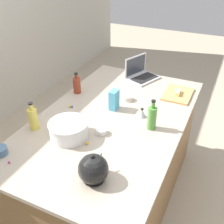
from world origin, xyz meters
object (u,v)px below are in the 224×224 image
(butter_stick_left, at_px, (178,92))
(bottle_olive, at_px, (152,117))
(bottle_oil, at_px, (33,118))
(candy_bag, at_px, (114,100))
(laptop, at_px, (141,74))
(ramekin_medium, at_px, (101,131))
(mixing_bowl_large, at_px, (69,129))
(kitchen_timer, at_px, (142,113))
(ramekin_small, at_px, (0,151))
(bottle_soy, at_px, (77,85))
(ramekin_wide, at_px, (128,98))
(kettle, at_px, (93,169))
(cutting_board, at_px, (178,94))

(butter_stick_left, bearing_deg, bottle_olive, 174.38)
(bottle_oil, relative_size, candy_bag, 1.30)
(laptop, bearing_deg, ramekin_medium, -176.16)
(mixing_bowl_large, distance_m, kitchen_timer, 0.61)
(laptop, xyz_separation_m, ramekin_medium, (-1.02, -0.07, -0.03))
(laptop, relative_size, mixing_bowl_large, 1.30)
(bottle_olive, bearing_deg, ramekin_small, 130.89)
(mixing_bowl_large, bearing_deg, bottle_soy, 26.50)
(ramekin_medium, bearing_deg, candy_bag, 9.96)
(mixing_bowl_large, xyz_separation_m, bottle_soy, (0.61, 0.30, 0.01))
(ramekin_medium, distance_m, ramekin_wide, 0.54)
(bottle_olive, bearing_deg, kettle, 167.27)
(bottle_oil, xyz_separation_m, ramekin_small, (-0.33, 0.02, -0.06))
(laptop, height_order, ramekin_wide, laptop)
(laptop, xyz_separation_m, butter_stick_left, (-0.21, -0.44, -0.01))
(bottle_oil, height_order, candy_bag, bottle_oil)
(bottle_olive, relative_size, candy_bag, 1.42)
(bottle_soy, distance_m, kettle, 1.11)
(bottle_soy, height_order, butter_stick_left, bottle_soy)
(kettle, xyz_separation_m, ramekin_small, (-0.06, 0.67, -0.05))
(kettle, bearing_deg, candy_bag, 16.32)
(bottle_soy, distance_m, butter_stick_left, 0.92)
(bottle_soy, relative_size, ramekin_medium, 2.40)
(mixing_bowl_large, bearing_deg, kettle, -128.96)
(butter_stick_left, xyz_separation_m, kitchen_timer, (-0.47, 0.18, -0.00))
(bottle_soy, distance_m, candy_bag, 0.45)
(butter_stick_left, bearing_deg, kitchen_timer, 159.48)
(bottle_oil, xyz_separation_m, kitchen_timer, (0.49, -0.67, -0.05))
(laptop, height_order, ramekin_small, laptop)
(laptop, xyz_separation_m, ramekin_wide, (-0.48, -0.06, -0.03))
(ramekin_small, xyz_separation_m, ramekin_medium, (0.48, -0.50, -0.00))
(bottle_soy, xyz_separation_m, ramekin_wide, (0.07, -0.48, -0.06))
(bottle_soy, bearing_deg, mixing_bowl_large, -153.50)
(cutting_board, bearing_deg, ramekin_medium, 155.99)
(laptop, bearing_deg, butter_stick_left, -116.13)
(cutting_board, bearing_deg, ramekin_small, 146.37)
(mixing_bowl_large, bearing_deg, kitchen_timer, -38.98)
(bottle_oil, distance_m, candy_bag, 0.66)
(ramekin_medium, relative_size, candy_bag, 0.48)
(kettle, height_order, kitchen_timer, kettle)
(bottle_olive, bearing_deg, laptop, 25.12)
(laptop, xyz_separation_m, kitchen_timer, (-0.68, -0.26, -0.01))
(bottle_olive, relative_size, butter_stick_left, 2.19)
(bottle_oil, height_order, bottle_olive, bottle_olive)
(bottle_soy, xyz_separation_m, ramekin_medium, (-0.47, -0.49, -0.06))
(bottle_soy, height_order, kettle, bottle_soy)
(bottle_olive, bearing_deg, kitchen_timer, 44.70)
(mixing_bowl_large, relative_size, butter_stick_left, 2.59)
(laptop, height_order, bottle_oil, bottle_oil)
(kettle, height_order, butter_stick_left, kettle)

